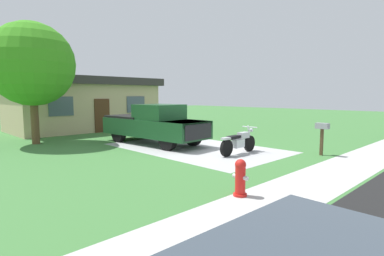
{
  "coord_description": "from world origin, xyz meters",
  "views": [
    {
      "loc": [
        -9.41,
        -9.44,
        2.34
      ],
      "look_at": [
        -0.16,
        0.06,
        0.9
      ],
      "focal_mm": 28.52,
      "sensor_mm": 36.0,
      "label": 1
    }
  ],
  "objects_px": {
    "motorcycle": "(239,142)",
    "shade_tree": "(32,64)",
    "neighbor_house": "(84,103)",
    "mailbox": "(322,130)",
    "pickup_truck": "(153,124)",
    "fire_hydrant": "(240,178)"
  },
  "relations": [
    {
      "from": "neighbor_house",
      "to": "mailbox",
      "type": "bearing_deg",
      "value": -80.75
    },
    {
      "from": "shade_tree",
      "to": "neighbor_house",
      "type": "distance_m",
      "value": 6.7
    },
    {
      "from": "motorcycle",
      "to": "shade_tree",
      "type": "bearing_deg",
      "value": 120.8
    },
    {
      "from": "pickup_truck",
      "to": "mailbox",
      "type": "height_order",
      "value": "pickup_truck"
    },
    {
      "from": "pickup_truck",
      "to": "fire_hydrant",
      "type": "height_order",
      "value": "pickup_truck"
    },
    {
      "from": "shade_tree",
      "to": "neighbor_house",
      "type": "xyz_separation_m",
      "value": [
        4.55,
        4.51,
        -1.97
      ]
    },
    {
      "from": "motorcycle",
      "to": "neighbor_house",
      "type": "distance_m",
      "value": 12.93
    },
    {
      "from": "fire_hydrant",
      "to": "shade_tree",
      "type": "relative_size",
      "value": 0.15
    },
    {
      "from": "fire_hydrant",
      "to": "motorcycle",
      "type": "bearing_deg",
      "value": 37.42
    },
    {
      "from": "motorcycle",
      "to": "shade_tree",
      "type": "relative_size",
      "value": 0.39
    },
    {
      "from": "motorcycle",
      "to": "neighbor_house",
      "type": "relative_size",
      "value": 0.23
    },
    {
      "from": "mailbox",
      "to": "neighbor_house",
      "type": "bearing_deg",
      "value": 99.25
    },
    {
      "from": "mailbox",
      "to": "fire_hydrant",
      "type": "bearing_deg",
      "value": -173.38
    },
    {
      "from": "neighbor_house",
      "to": "fire_hydrant",
      "type": "bearing_deg",
      "value": -102.98
    },
    {
      "from": "mailbox",
      "to": "shade_tree",
      "type": "bearing_deg",
      "value": 123.16
    },
    {
      "from": "shade_tree",
      "to": "fire_hydrant",
      "type": "bearing_deg",
      "value": -85.72
    },
    {
      "from": "motorcycle",
      "to": "fire_hydrant",
      "type": "bearing_deg",
      "value": -142.58
    },
    {
      "from": "pickup_truck",
      "to": "fire_hydrant",
      "type": "distance_m",
      "value": 8.27
    },
    {
      "from": "motorcycle",
      "to": "fire_hydrant",
      "type": "distance_m",
      "value": 5.18
    },
    {
      "from": "pickup_truck",
      "to": "shade_tree",
      "type": "bearing_deg",
      "value": 136.37
    },
    {
      "from": "pickup_truck",
      "to": "neighbor_house",
      "type": "height_order",
      "value": "neighbor_house"
    },
    {
      "from": "shade_tree",
      "to": "neighbor_house",
      "type": "relative_size",
      "value": 0.6
    }
  ]
}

